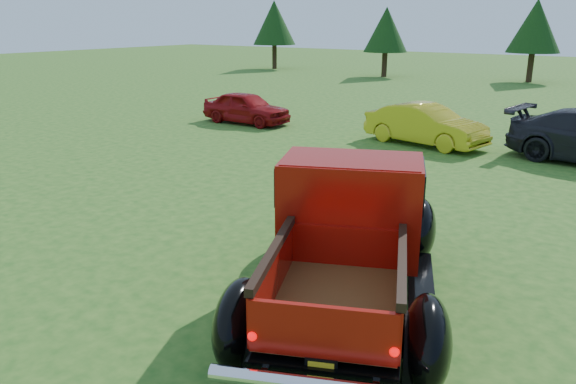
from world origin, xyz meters
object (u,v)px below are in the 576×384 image
object	(u,v)px
tree_mid_left	(535,26)
show_car_yellow	(425,125)
tree_west	(386,30)
show_car_red	(246,108)
tree_far_west	(274,23)
pickup_truck	(350,230)

from	to	relation	value
tree_mid_left	show_car_yellow	bearing A→B (deg)	-85.98
tree_west	show_car_red	world-z (taller)	tree_west
show_car_red	tree_far_west	bearing A→B (deg)	34.02
tree_west	show_car_yellow	bearing A→B (deg)	-61.51
tree_west	show_car_yellow	xyz separation A→B (m)	(10.50, -19.35, -2.48)
tree_west	tree_mid_left	world-z (taller)	tree_mid_left
tree_far_west	pickup_truck	world-z (taller)	tree_far_west
show_car_red	tree_mid_left	bearing A→B (deg)	-13.65
tree_west	pickup_truck	bearing A→B (deg)	-65.69
tree_far_west	show_car_yellow	size ratio (longest dim) A/B	1.35
tree_west	tree_far_west	bearing A→B (deg)	174.29
pickup_truck	show_car_yellow	world-z (taller)	pickup_truck
tree_mid_left	tree_far_west	bearing A→B (deg)	-176.99
tree_mid_left	show_car_red	distance (m)	22.39
tree_mid_left	tree_west	bearing A→B (deg)	-167.47
pickup_truck	show_car_yellow	bearing A→B (deg)	82.43
tree_west	pickup_truck	xyz separation A→B (m)	(13.31, -29.46, -2.17)
pickup_truck	show_car_red	xyz separation A→B (m)	(-9.81, 9.94, -0.34)
tree_far_west	show_car_yellow	distance (m)	29.03
tree_mid_left	show_car_yellow	size ratio (longest dim) A/B	1.30
tree_mid_left	show_car_yellow	world-z (taller)	tree_mid_left
pickup_truck	show_car_red	distance (m)	13.97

